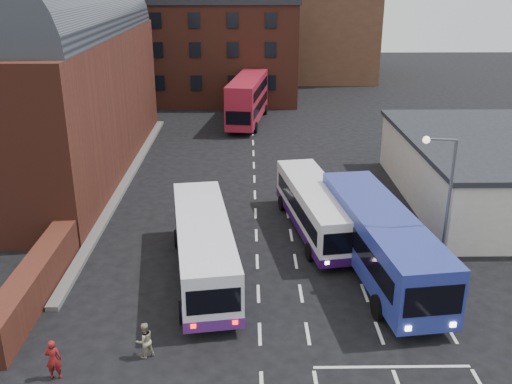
{
  "coord_description": "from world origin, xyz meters",
  "views": [
    {
      "loc": [
        -0.45,
        -20.82,
        14.02
      ],
      "look_at": [
        0.0,
        10.0,
        2.2
      ],
      "focal_mm": 40.0,
      "sensor_mm": 36.0,
      "label": 1
    }
  ],
  "objects_px": {
    "bus_white_outbound": "(204,244)",
    "bus_blue": "(380,238)",
    "bus_white_inbound": "(315,206)",
    "bus_red_double": "(248,99)",
    "street_lamp": "(443,200)",
    "pedestrian_red": "(53,359)",
    "pedestrian_beige": "(144,340)"
  },
  "relations": [
    {
      "from": "bus_blue",
      "to": "pedestrian_beige",
      "type": "xyz_separation_m",
      "value": [
        -10.5,
        -6.53,
        -1.2
      ]
    },
    {
      "from": "street_lamp",
      "to": "pedestrian_red",
      "type": "bearing_deg",
      "value": -158.34
    },
    {
      "from": "bus_blue",
      "to": "bus_red_double",
      "type": "xyz_separation_m",
      "value": [
        -6.45,
        30.81,
        0.47
      ]
    },
    {
      "from": "bus_white_outbound",
      "to": "bus_white_inbound",
      "type": "xyz_separation_m",
      "value": [
        6.01,
        5.03,
        -0.11
      ]
    },
    {
      "from": "bus_white_outbound",
      "to": "pedestrian_red",
      "type": "distance_m",
      "value": 9.1
    },
    {
      "from": "bus_red_double",
      "to": "bus_white_outbound",
      "type": "bearing_deg",
      "value": 94.69
    },
    {
      "from": "pedestrian_beige",
      "to": "bus_white_outbound",
      "type": "bearing_deg",
      "value": -139.73
    },
    {
      "from": "bus_blue",
      "to": "pedestrian_red",
      "type": "distance_m",
      "value": 15.71
    },
    {
      "from": "bus_blue",
      "to": "street_lamp",
      "type": "distance_m",
      "value": 3.71
    },
    {
      "from": "bus_white_inbound",
      "to": "pedestrian_red",
      "type": "distance_m",
      "value": 16.73
    },
    {
      "from": "bus_red_double",
      "to": "bus_blue",
      "type": "bearing_deg",
      "value": 110.55
    },
    {
      "from": "street_lamp",
      "to": "pedestrian_red",
      "type": "height_order",
      "value": "street_lamp"
    },
    {
      "from": "bus_blue",
      "to": "bus_white_inbound",
      "type": "bearing_deg",
      "value": -68.89
    },
    {
      "from": "bus_white_inbound",
      "to": "pedestrian_beige",
      "type": "bearing_deg",
      "value": 46.39
    },
    {
      "from": "bus_white_inbound",
      "to": "bus_blue",
      "type": "relative_size",
      "value": 0.85
    },
    {
      "from": "bus_white_outbound",
      "to": "bus_blue",
      "type": "xyz_separation_m",
      "value": [
        8.63,
        0.18,
        0.19
      ]
    },
    {
      "from": "bus_white_outbound",
      "to": "pedestrian_red",
      "type": "relative_size",
      "value": 6.86
    },
    {
      "from": "pedestrian_beige",
      "to": "bus_white_inbound",
      "type": "bearing_deg",
      "value": -158.04
    },
    {
      "from": "bus_white_inbound",
      "to": "bus_red_double",
      "type": "xyz_separation_m",
      "value": [
        -3.83,
        25.96,
        0.76
      ]
    },
    {
      "from": "bus_blue",
      "to": "bus_red_double",
      "type": "height_order",
      "value": "bus_red_double"
    },
    {
      "from": "bus_white_outbound",
      "to": "bus_blue",
      "type": "bearing_deg",
      "value": -7.06
    },
    {
      "from": "bus_white_outbound",
      "to": "street_lamp",
      "type": "distance_m",
      "value": 11.37
    },
    {
      "from": "street_lamp",
      "to": "bus_blue",
      "type": "bearing_deg",
      "value": 149.39
    },
    {
      "from": "bus_blue",
      "to": "pedestrian_red",
      "type": "height_order",
      "value": "bus_blue"
    },
    {
      "from": "bus_white_outbound",
      "to": "pedestrian_beige",
      "type": "height_order",
      "value": "bus_white_outbound"
    },
    {
      "from": "bus_white_inbound",
      "to": "pedestrian_beige",
      "type": "xyz_separation_m",
      "value": [
        -7.88,
        -11.38,
        -0.9
      ]
    },
    {
      "from": "bus_white_inbound",
      "to": "bus_blue",
      "type": "distance_m",
      "value": 5.52
    },
    {
      "from": "bus_white_outbound",
      "to": "bus_red_double",
      "type": "xyz_separation_m",
      "value": [
        2.18,
        30.99,
        0.66
      ]
    },
    {
      "from": "bus_red_double",
      "to": "pedestrian_red",
      "type": "xyz_separation_m",
      "value": [
        -7.18,
        -38.54,
        -1.6
      ]
    },
    {
      "from": "bus_blue",
      "to": "pedestrian_beige",
      "type": "relative_size",
      "value": 8.24
    },
    {
      "from": "bus_red_double",
      "to": "bus_white_inbound",
      "type": "bearing_deg",
      "value": 107.11
    },
    {
      "from": "street_lamp",
      "to": "pedestrian_red",
      "type": "xyz_separation_m",
      "value": [
        -15.97,
        -6.34,
        -3.66
      ]
    }
  ]
}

